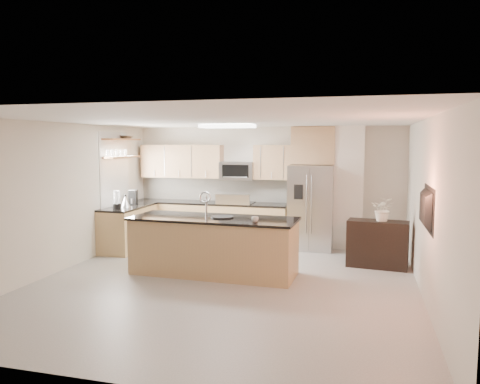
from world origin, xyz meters
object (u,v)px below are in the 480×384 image
(coffee_maker, at_px, (133,198))
(microwave, at_px, (238,171))
(kettle, at_px, (125,202))
(flower_vase, at_px, (383,203))
(blender, at_px, (117,201))
(bowl, at_px, (127,137))
(range, at_px, (236,223))
(cup, at_px, (255,219))
(platter, at_px, (222,217))
(credenza, at_px, (377,244))
(television, at_px, (422,209))
(island, at_px, (214,246))
(refrigerator, at_px, (311,207))

(coffee_maker, bearing_deg, microwave, 23.69)
(kettle, relative_size, flower_vase, 0.40)
(blender, bearing_deg, bowl, 102.58)
(kettle, bearing_deg, range, 32.00)
(cup, relative_size, blender, 0.31)
(microwave, bearing_deg, cup, -69.36)
(platter, height_order, coffee_maker, coffee_maker)
(range, xyz_separation_m, blender, (-2.08, -1.52, 0.61))
(kettle, bearing_deg, credenza, 0.48)
(cup, relative_size, coffee_maker, 0.38)
(microwave, height_order, flower_vase, microwave)
(blender, bearing_deg, flower_vase, 2.91)
(kettle, height_order, television, television)
(cup, bearing_deg, kettle, 155.30)
(cup, relative_size, kettle, 0.44)
(range, xyz_separation_m, bowl, (-2.25, -0.73, 1.91))
(kettle, bearing_deg, island, -26.48)
(island, bearing_deg, bowl, 148.10)
(refrigerator, height_order, blender, refrigerator)
(cup, distance_m, coffee_maker, 3.67)
(coffee_maker, bearing_deg, credenza, -4.81)
(coffee_maker, relative_size, television, 0.29)
(range, relative_size, island, 0.40)
(range, xyz_separation_m, island, (0.27, -2.41, 0.02))
(microwave, distance_m, kettle, 2.53)
(refrigerator, height_order, credenza, refrigerator)
(microwave, xyz_separation_m, bowl, (-2.25, -0.86, 0.75))
(microwave, relative_size, coffee_maker, 2.46)
(range, height_order, kettle, kettle)
(microwave, distance_m, television, 4.79)
(blender, relative_size, kettle, 1.40)
(platter, relative_size, bowl, 1.09)
(range, xyz_separation_m, coffee_maker, (-2.09, -0.79, 0.59))
(blender, distance_m, bowl, 1.53)
(coffee_maker, bearing_deg, island, -34.31)
(blender, distance_m, flower_vase, 5.16)
(microwave, bearing_deg, range, -90.00)
(refrigerator, bearing_deg, island, -120.49)
(kettle, bearing_deg, television, -18.53)
(coffee_maker, distance_m, bowl, 1.32)
(platter, distance_m, television, 3.21)
(bowl, bearing_deg, credenza, -5.35)
(television, bearing_deg, blender, 73.98)
(credenza, xyz_separation_m, television, (0.52, -1.90, 0.93))
(cup, height_order, bowl, bowl)
(kettle, bearing_deg, bowl, 112.88)
(range, relative_size, coffee_maker, 3.69)
(range, bearing_deg, flower_vase, -22.22)
(kettle, height_order, flower_vase, flower_vase)
(cup, distance_m, bowl, 4.07)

